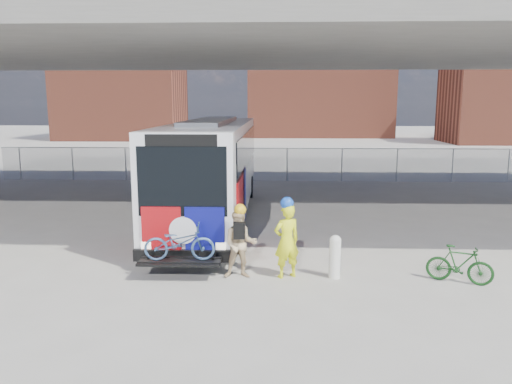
{
  "coord_description": "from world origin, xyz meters",
  "views": [
    {
      "loc": [
        0.29,
        -15.35,
        4.26
      ],
      "look_at": [
        -0.26,
        -0.48,
        1.6
      ],
      "focal_mm": 35.0,
      "sensor_mm": 36.0,
      "label": 1
    }
  ],
  "objects_px": {
    "bus": "(212,162)",
    "bike_parked": "(460,264)",
    "bollard": "(335,255)",
    "cyclist_hivis": "(287,239)",
    "cyclist_tan": "(240,243)"
  },
  "relations": [
    {
      "from": "cyclist_tan",
      "to": "bollard",
      "type": "bearing_deg",
      "value": -2.42
    },
    {
      "from": "bus",
      "to": "cyclist_hivis",
      "type": "height_order",
      "value": "bus"
    },
    {
      "from": "bus",
      "to": "cyclist_hivis",
      "type": "distance_m",
      "value": 6.93
    },
    {
      "from": "bollard",
      "to": "bike_parked",
      "type": "distance_m",
      "value": 2.95
    },
    {
      "from": "cyclist_hivis",
      "to": "cyclist_tan",
      "type": "bearing_deg",
      "value": -21.52
    },
    {
      "from": "cyclist_tan",
      "to": "bike_parked",
      "type": "xyz_separation_m",
      "value": [
        5.27,
        -0.18,
        -0.42
      ]
    },
    {
      "from": "bus",
      "to": "cyclist_hivis",
      "type": "bearing_deg",
      "value": -67.63
    },
    {
      "from": "cyclist_hivis",
      "to": "cyclist_tan",
      "type": "relative_size",
      "value": 1.09
    },
    {
      "from": "cyclist_hivis",
      "to": "bike_parked",
      "type": "bearing_deg",
      "value": 151.1
    },
    {
      "from": "cyclist_hivis",
      "to": "bollard",
      "type": "bearing_deg",
      "value": 154.67
    },
    {
      "from": "bollard",
      "to": "cyclist_hivis",
      "type": "relative_size",
      "value": 0.54
    },
    {
      "from": "bus",
      "to": "bike_parked",
      "type": "xyz_separation_m",
      "value": [
        6.73,
        -6.58,
        -1.65
      ]
    },
    {
      "from": "cyclist_tan",
      "to": "bike_parked",
      "type": "relative_size",
      "value": 1.22
    },
    {
      "from": "bollard",
      "to": "cyclist_hivis",
      "type": "bearing_deg",
      "value": 180.0
    },
    {
      "from": "bus",
      "to": "bike_parked",
      "type": "height_order",
      "value": "bus"
    }
  ]
}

